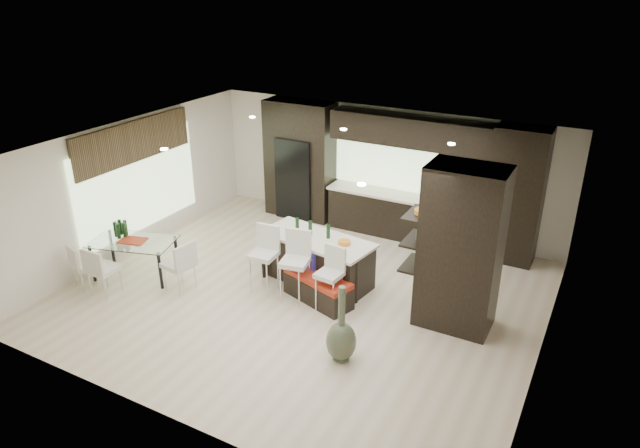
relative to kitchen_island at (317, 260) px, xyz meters
The scene contains 22 objects.
ground 0.71m from the kitchen_island, 85.75° to the right, with size 8.00×8.00×0.00m, color beige.
back_wall 3.08m from the kitchen_island, 89.20° to the left, with size 8.00×0.02×2.70m, color white.
left_wall 4.10m from the kitchen_island, behind, with size 0.02×7.00×2.70m, color white.
right_wall 4.18m from the kitchen_island, ahead, with size 0.02×7.00×2.70m, color white.
ceiling 2.33m from the kitchen_island, 85.75° to the right, with size 8.00×7.00×0.02m, color white.
window_left 4.04m from the kitchen_island, behind, with size 0.04×3.20×1.90m, color #B2D199.
window_back 3.18m from the kitchen_island, 77.56° to the left, with size 3.40×0.04×1.20m, color #B2D199.
stone_accent 4.30m from the kitchen_island, behind, with size 0.08×3.00×0.80m, color brown.
ceiling_spots 2.26m from the kitchen_island, 82.27° to the right, with size 4.00×3.00×0.02m, color white.
back_cabinetry 2.82m from the kitchen_island, 78.32° to the left, with size 6.80×0.68×2.70m, color black.
refrigerator 3.21m from the kitchen_island, 125.91° to the left, with size 0.90×0.68×1.90m, color black.
partition_column 2.80m from the kitchen_island, ahead, with size 1.20×0.80×2.70m, color black.
kitchen_island is the anchor object (origin of this frame).
stool_left 1.01m from the kitchen_island, 129.92° to the right, with size 0.44×0.44×1.00m, color silver.
stool_mid 0.79m from the kitchen_island, 90.00° to the right, with size 0.46×0.46×1.04m, color silver.
stool_right 1.00m from the kitchen_island, 49.37° to the right, with size 0.40×0.40×0.91m, color silver.
bench 0.73m from the kitchen_island, 59.55° to the right, with size 1.29×0.50×0.50m, color black.
floor_vase 2.39m from the kitchen_island, 52.71° to the right, with size 0.45×0.45×1.24m, color #414E38, non-canonical shape.
dining_table 3.43m from the kitchen_island, 154.83° to the right, with size 1.52×0.85×0.73m, color white.
chair_near 3.80m from the kitchen_island, 144.69° to the right, with size 0.47×0.47×0.86m, color silver.
chair_far 4.19m from the kitchen_island, 148.63° to the right, with size 0.43×0.43×0.80m, color silver.
chair_end 2.49m from the kitchen_island, 144.21° to the right, with size 0.48×0.48×0.89m, color silver.
Camera 1 is at (4.44, -7.63, 5.32)m, focal length 32.00 mm.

